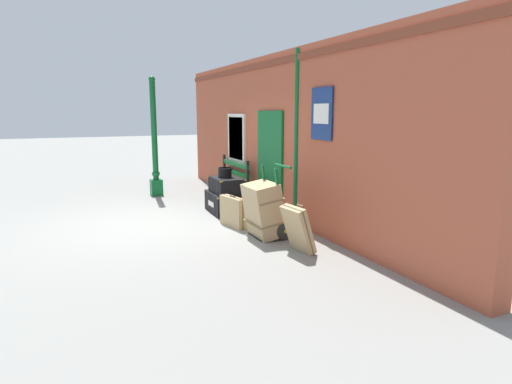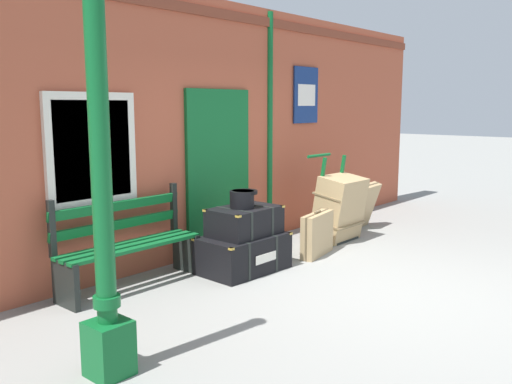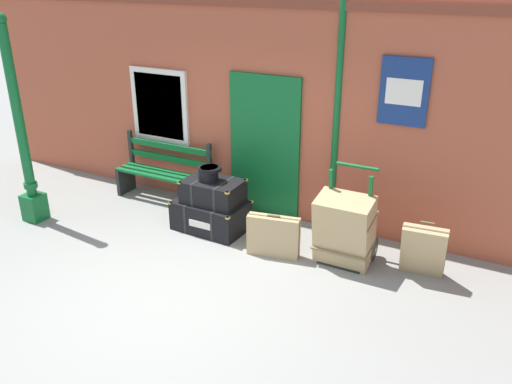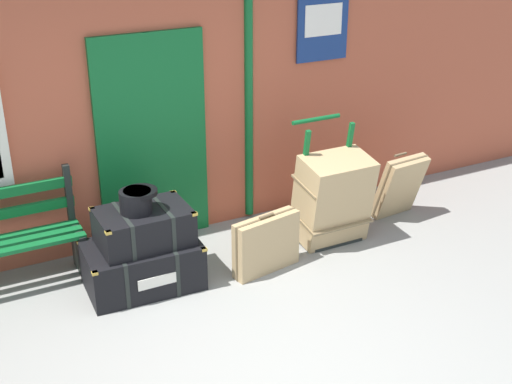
# 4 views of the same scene
# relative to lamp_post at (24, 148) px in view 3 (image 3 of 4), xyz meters

# --- Properties ---
(ground_plane) EXTENTS (60.00, 60.00, 0.00)m
(ground_plane) POSITION_rel_lamp_post_xyz_m (2.85, -0.67, -1.11)
(ground_plane) COLOR gray
(brick_facade) EXTENTS (10.40, 0.35, 3.20)m
(brick_facade) POSITION_rel_lamp_post_xyz_m (2.84, 1.93, 0.49)
(brick_facade) COLOR #AD5138
(brick_facade) RESTS_ON ground
(lamp_post) EXTENTS (0.28, 0.28, 2.92)m
(lamp_post) POSITION_rel_lamp_post_xyz_m (0.00, 0.00, 0.00)
(lamp_post) COLOR #0F5B28
(lamp_post) RESTS_ON ground
(platform_bench) EXTENTS (1.60, 0.43, 1.01)m
(platform_bench) POSITION_rel_lamp_post_xyz_m (1.27, 1.49, -0.66)
(platform_bench) COLOR #0F5B28
(platform_bench) RESTS_ON ground
(steamer_trunk_base) EXTENTS (1.04, 0.69, 0.43)m
(steamer_trunk_base) POSITION_rel_lamp_post_xyz_m (2.46, 0.95, -0.90)
(steamer_trunk_base) COLOR black
(steamer_trunk_base) RESTS_ON ground
(steamer_trunk_middle) EXTENTS (0.81, 0.55, 0.33)m
(steamer_trunk_middle) POSITION_rel_lamp_post_xyz_m (2.51, 0.96, -0.53)
(steamer_trunk_middle) COLOR black
(steamer_trunk_middle) RESTS_ON steamer_trunk_base
(round_hatbox) EXTENTS (0.33, 0.29, 0.20)m
(round_hatbox) POSITION_rel_lamp_post_xyz_m (2.45, 0.95, -0.25)
(round_hatbox) COLOR black
(round_hatbox) RESTS_ON steamer_trunk_middle
(porters_trolley) EXTENTS (0.71, 0.56, 1.21)m
(porters_trolley) POSITION_rel_lamp_post_xyz_m (4.44, 1.07, -0.83)
(porters_trolley) COLOR black
(porters_trolley) RESTS_ON ground
(large_brown_trunk) EXTENTS (0.70, 0.57, 0.94)m
(large_brown_trunk) POSITION_rel_lamp_post_xyz_m (4.44, 0.90, -0.64)
(large_brown_trunk) COLOR tan
(large_brown_trunk) RESTS_ON ground
(suitcase_slate) EXTENTS (0.69, 0.28, 0.59)m
(suitcase_slate) POSITION_rel_lamp_post_xyz_m (3.58, 0.68, -0.83)
(suitcase_slate) COLOR tan
(suitcase_slate) RESTS_ON ground
(suitcase_caramel) EXTENTS (0.54, 0.39, 0.73)m
(suitcase_caramel) POSITION_rel_lamp_post_xyz_m (5.38, 1.03, -0.75)
(suitcase_caramel) COLOR tan
(suitcase_caramel) RESTS_ON ground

